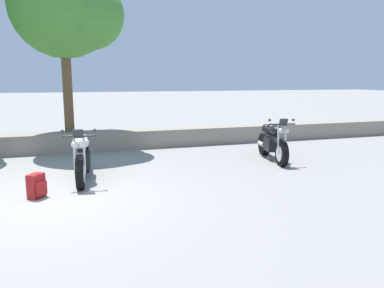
{
  "coord_description": "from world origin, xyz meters",
  "views": [
    {
      "loc": [
        0.28,
        -6.9,
        2.11
      ],
      "look_at": [
        2.98,
        1.2,
        0.65
      ],
      "focal_mm": 35.45,
      "sensor_mm": 36.0,
      "label": 1
    }
  ],
  "objects_px": {
    "motorcycle_black_centre": "(273,142)",
    "rider_backpack": "(36,185)",
    "leafy_tree_mid_left": "(69,7)",
    "motorcycle_silver_near_left": "(82,157)"
  },
  "relations": [
    {
      "from": "rider_backpack",
      "to": "leafy_tree_mid_left",
      "type": "xyz_separation_m",
      "value": [
        0.8,
        4.76,
        3.91
      ]
    },
    {
      "from": "motorcycle_silver_near_left",
      "to": "leafy_tree_mid_left",
      "type": "relative_size",
      "value": 0.4
    },
    {
      "from": "motorcycle_silver_near_left",
      "to": "rider_backpack",
      "type": "xyz_separation_m",
      "value": [
        -0.84,
        -1.02,
        -0.24
      ]
    },
    {
      "from": "motorcycle_silver_near_left",
      "to": "rider_backpack",
      "type": "distance_m",
      "value": 1.34
    },
    {
      "from": "leafy_tree_mid_left",
      "to": "motorcycle_silver_near_left",
      "type": "bearing_deg",
      "value": -89.4
    },
    {
      "from": "motorcycle_black_centre",
      "to": "rider_backpack",
      "type": "height_order",
      "value": "motorcycle_black_centre"
    },
    {
      "from": "motorcycle_black_centre",
      "to": "leafy_tree_mid_left",
      "type": "relative_size",
      "value": 0.39
    },
    {
      "from": "motorcycle_black_centre",
      "to": "rider_backpack",
      "type": "bearing_deg",
      "value": -165.24
    },
    {
      "from": "motorcycle_silver_near_left",
      "to": "leafy_tree_mid_left",
      "type": "xyz_separation_m",
      "value": [
        -0.04,
        3.74,
        3.67
      ]
    },
    {
      "from": "motorcycle_silver_near_left",
      "to": "leafy_tree_mid_left",
      "type": "bearing_deg",
      "value": 90.6
    }
  ]
}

